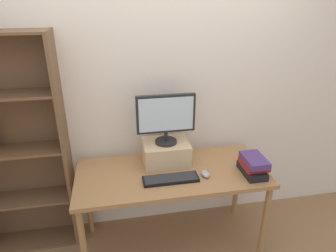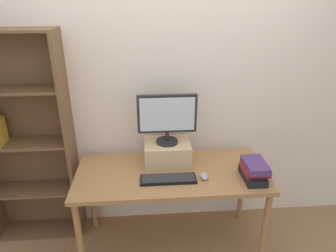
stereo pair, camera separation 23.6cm
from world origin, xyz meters
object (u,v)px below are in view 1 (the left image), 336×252
keyboard (171,179)px  riser_box (166,152)px  bookshelf_unit (14,149)px  book_stack (253,165)px  computer_mouse (205,174)px  computer_monitor (166,117)px  desk (172,180)px

keyboard → riser_box: bearing=87.4°
riser_box → keyboard: size_ratio=0.88×
bookshelf_unit → keyboard: (1.23, -0.42, -0.17)m
bookshelf_unit → book_stack: bookshelf_unit is taller
book_stack → riser_box: bearing=155.3°
bookshelf_unit → book_stack: bearing=-13.1°
riser_box → computer_mouse: bearing=-44.3°
riser_box → computer_monitor: 0.33m
bookshelf_unit → computer_monitor: bookshelf_unit is taller
desk → keyboard: size_ratio=3.56×
keyboard → computer_mouse: size_ratio=4.21×
computer_monitor → keyboard: 0.50m
keyboard → computer_mouse: computer_mouse is taller
book_stack → keyboard: bearing=177.7°
desk → computer_monitor: size_ratio=3.23×
riser_box → keyboard: (-0.01, -0.28, -0.08)m
book_stack → bookshelf_unit: bearing=166.9°
bookshelf_unit → desk: bearing=-13.1°
riser_box → book_stack: riser_box is taller
riser_box → book_stack: size_ratio=1.43×
bookshelf_unit → book_stack: (1.90, -0.44, -0.11)m
riser_box → computer_monitor: computer_monitor is taller
computer_mouse → book_stack: 0.39m
bookshelf_unit → keyboard: 1.31m
keyboard → book_stack: (0.67, -0.03, 0.06)m
bookshelf_unit → book_stack: size_ratio=6.99×
riser_box → keyboard: bearing=-92.6°
computer_mouse → keyboard: bearing=-177.8°
bookshelf_unit → keyboard: bookshelf_unit is taller
bookshelf_unit → computer_mouse: bookshelf_unit is taller
keyboard → bookshelf_unit: bearing=161.3°
bookshelf_unit → computer_monitor: (1.24, -0.14, 0.24)m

